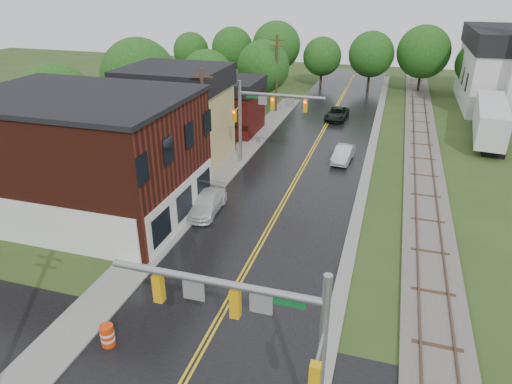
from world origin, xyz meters
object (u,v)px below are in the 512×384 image
at_px(suv_dark, 337,114).
at_px(tree_left_c, 208,78).
at_px(semi_trailer, 490,119).
at_px(tree_left_b, 140,78).
at_px(brick_building, 85,156).
at_px(sedan_silver, 343,154).
at_px(utility_pole_b, 204,125).
at_px(pickup_white, 207,203).
at_px(construction_barrel, 108,336).
at_px(traffic_signal_near, 258,321).
at_px(tree_left_a, 58,108).
at_px(tree_left_e, 264,68).
at_px(traffic_signal_far, 264,109).
at_px(utility_pole_c, 276,73).

bearing_deg(suv_dark, tree_left_c, -165.34).
xyz_separation_m(suv_dark, semi_trailer, (15.41, -3.24, 1.61)).
relative_size(tree_left_b, tree_left_c, 1.27).
xyz_separation_m(brick_building, sedan_silver, (15.61, 14.74, -3.47)).
height_order(utility_pole_b, tree_left_b, tree_left_b).
bearing_deg(pickup_white, brick_building, -166.23).
distance_m(sedan_silver, construction_barrel, 26.74).
bearing_deg(tree_left_c, pickup_white, -68.26).
bearing_deg(traffic_signal_near, semi_trailer, 71.26).
height_order(suv_dark, semi_trailer, semi_trailer).
bearing_deg(tree_left_b, tree_left_a, -101.31).
xyz_separation_m(tree_left_b, construction_barrel, (13.75, -27.90, -5.18)).
height_order(traffic_signal_near, sedan_silver, traffic_signal_near).
bearing_deg(brick_building, utility_pole_b, 50.93).
xyz_separation_m(tree_left_e, construction_barrel, (4.75, -41.90, -4.27)).
xyz_separation_m(traffic_signal_far, semi_trailer, (19.68, 12.54, -2.69)).
distance_m(traffic_signal_far, utility_pole_c, 17.33).
relative_size(brick_building, utility_pole_b, 1.59).
bearing_deg(utility_pole_b, pickup_white, -67.34).
bearing_deg(traffic_signal_near, pickup_white, 118.54).
relative_size(tree_left_a, sedan_silver, 2.09).
relative_size(semi_trailer, construction_barrel, 11.41).
distance_m(brick_building, tree_left_b, 17.80).
distance_m(tree_left_a, tree_left_e, 26.40).
bearing_deg(utility_pole_c, tree_left_c, -149.80).
bearing_deg(pickup_white, tree_left_c, 109.47).
bearing_deg(tree_left_b, traffic_signal_far, -18.81).
relative_size(pickup_white, construction_barrel, 4.29).
bearing_deg(traffic_signal_far, semi_trailer, 32.52).
bearing_deg(tree_left_b, traffic_signal_near, -54.51).
height_order(pickup_white, semi_trailer, semi_trailer).
height_order(sedan_silver, semi_trailer, semi_trailer).
bearing_deg(brick_building, traffic_signal_near, -39.17).
xyz_separation_m(utility_pole_c, construction_barrel, (2.70, -40.00, -4.18)).
bearing_deg(utility_pole_c, utility_pole_b, -90.00).
relative_size(suv_dark, pickup_white, 1.04).
xyz_separation_m(traffic_signal_near, pickup_white, (-8.27, 15.21, -4.29)).
height_order(traffic_signal_far, utility_pole_c, utility_pole_c).
distance_m(traffic_signal_near, utility_pole_c, 43.24).
xyz_separation_m(tree_left_e, sedan_silver, (11.98, -16.16, -4.13)).
xyz_separation_m(traffic_signal_near, tree_left_e, (-12.32, 43.90, -0.16)).
height_order(tree_left_a, semi_trailer, tree_left_a).
relative_size(tree_left_b, sedan_silver, 2.33).
height_order(tree_left_b, semi_trailer, tree_left_b).
relative_size(utility_pole_c, tree_left_b, 0.93).
bearing_deg(suv_dark, utility_pole_b, -106.58).
distance_m(pickup_white, construction_barrel, 13.23).
relative_size(tree_left_c, semi_trailer, 0.62).
bearing_deg(tree_left_c, traffic_signal_far, -51.18).
bearing_deg(tree_left_b, tree_left_e, 57.26).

